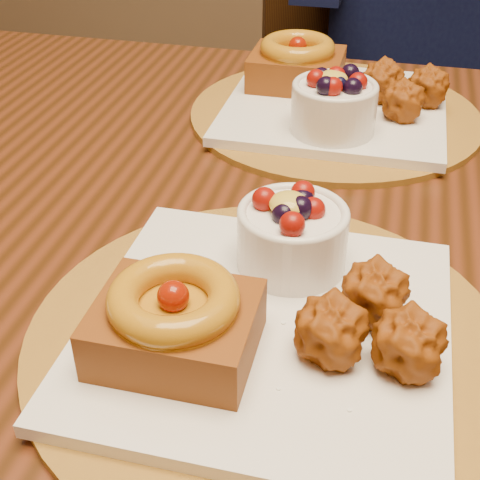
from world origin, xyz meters
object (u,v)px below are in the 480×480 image
(place_setting_far, at_px, (333,97))
(chair_far, at_px, (372,107))
(place_setting_near, at_px, (264,309))
(dining_table, at_px, (305,260))

(place_setting_far, distance_m, chair_far, 0.66)
(place_setting_near, bearing_deg, place_setting_far, 90.09)
(dining_table, xyz_separation_m, place_setting_far, (-0.00, 0.21, 0.11))
(place_setting_near, bearing_deg, chair_far, 88.20)
(dining_table, height_order, place_setting_near, place_setting_near)
(dining_table, distance_m, place_setting_far, 0.24)
(place_setting_near, relative_size, place_setting_far, 1.00)
(dining_table, relative_size, chair_far, 1.70)
(dining_table, height_order, chair_far, chair_far)
(place_setting_near, height_order, chair_far, chair_far)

